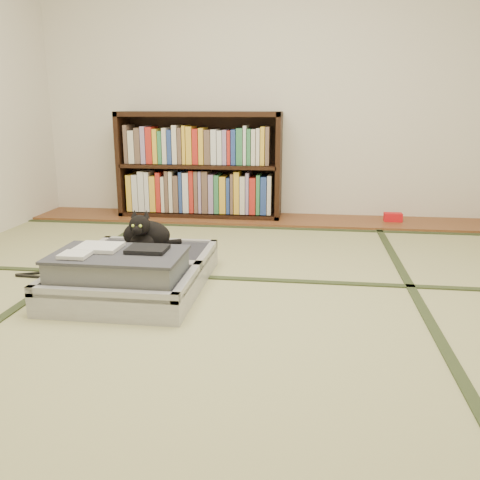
# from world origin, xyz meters

# --- Properties ---
(floor) EXTENTS (4.50, 4.50, 0.00)m
(floor) POSITION_xyz_m (0.00, 0.00, 0.00)
(floor) COLOR tan
(floor) RESTS_ON ground
(wood_strip) EXTENTS (4.00, 0.50, 0.02)m
(wood_strip) POSITION_xyz_m (0.00, 2.00, 0.01)
(wood_strip) COLOR brown
(wood_strip) RESTS_ON ground
(red_item) EXTENTS (0.15, 0.09, 0.07)m
(red_item) POSITION_xyz_m (1.15, 2.03, 0.06)
(red_item) COLOR red
(red_item) RESTS_ON wood_strip
(tatami_borders) EXTENTS (4.00, 4.50, 0.01)m
(tatami_borders) POSITION_xyz_m (0.00, 0.49, 0.00)
(tatami_borders) COLOR #2D381E
(tatami_borders) RESTS_ON ground
(bookcase) EXTENTS (1.44, 0.33, 0.93)m
(bookcase) POSITION_xyz_m (-0.54, 2.07, 0.45)
(bookcase) COLOR black
(bookcase) RESTS_ON wood_strip
(suitcase) EXTENTS (0.74, 0.98, 0.29)m
(suitcase) POSITION_xyz_m (-0.51, 0.15, 0.10)
(suitcase) COLOR #AFB0B4
(suitcase) RESTS_ON floor
(cat) EXTENTS (0.33, 0.33, 0.26)m
(cat) POSITION_xyz_m (-0.53, 0.44, 0.24)
(cat) COLOR black
(cat) RESTS_ON suitcase
(cable_coil) EXTENTS (0.10, 0.10, 0.02)m
(cable_coil) POSITION_xyz_m (-0.35, 0.48, 0.15)
(cable_coil) COLOR white
(cable_coil) RESTS_ON suitcase
(hanger) EXTENTS (0.40, 0.19, 0.01)m
(hanger) POSITION_xyz_m (-1.08, 0.29, 0.01)
(hanger) COLOR black
(hanger) RESTS_ON floor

